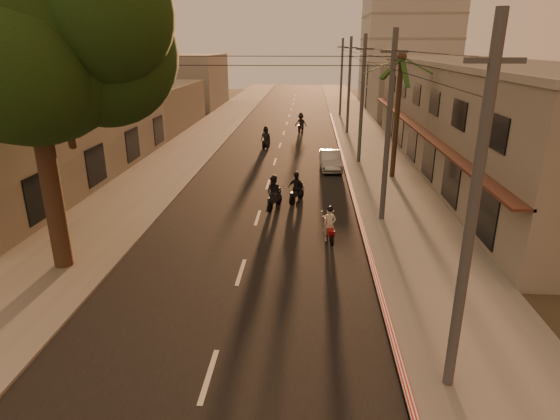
% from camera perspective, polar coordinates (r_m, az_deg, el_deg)
% --- Properties ---
extents(ground, '(160.00, 160.00, 0.00)m').
position_cam_1_polar(ground, '(16.52, -5.79, -10.74)').
color(ground, '#383023').
rests_on(ground, ground).
extents(road, '(10.00, 140.00, 0.02)m').
position_cam_1_polar(road, '(35.14, -0.62, 5.90)').
color(road, black).
rests_on(road, ground).
extents(sidewalk_right, '(5.00, 140.00, 0.12)m').
position_cam_1_polar(sidewalk_right, '(35.39, 11.64, 5.68)').
color(sidewalk_right, slate).
rests_on(sidewalk_right, ground).
extents(sidewalk_left, '(5.00, 140.00, 0.12)m').
position_cam_1_polar(sidewalk_left, '(36.45, -12.53, 6.01)').
color(sidewalk_left, slate).
rests_on(sidewalk_left, ground).
extents(curb_stripe, '(0.20, 60.00, 0.20)m').
position_cam_1_polar(curb_stripe, '(30.30, 8.36, 3.63)').
color(curb_stripe, '#AE1612').
rests_on(curb_stripe, ground).
extents(shophouse_row, '(8.80, 34.20, 7.30)m').
position_cam_1_polar(shophouse_row, '(34.35, 23.39, 10.19)').
color(shophouse_row, gray).
rests_on(shophouse_row, ground).
extents(left_building, '(8.20, 24.20, 5.20)m').
position_cam_1_polar(left_building, '(33.05, -26.68, 7.55)').
color(left_building, gray).
rests_on(left_building, ground).
extents(distant_tower, '(12.10, 12.10, 28.00)m').
position_cam_1_polar(distant_tower, '(71.57, 15.78, 23.45)').
color(distant_tower, '#B7B5B2').
rests_on(distant_tower, ground).
extents(broadleaf_tree, '(9.60, 8.70, 12.10)m').
position_cam_1_polar(broadleaf_tree, '(18.60, -27.26, 18.05)').
color(broadleaf_tree, black).
rests_on(broadleaf_tree, ground).
extents(palm_tree, '(5.00, 5.00, 8.20)m').
position_cam_1_polar(palm_tree, '(30.57, 14.55, 16.80)').
color(palm_tree, black).
rests_on(palm_tree, ground).
extents(utility_poles, '(1.20, 48.26, 9.00)m').
position_cam_1_polar(utility_poles, '(34.30, 10.16, 16.31)').
color(utility_poles, '#38383A').
rests_on(utility_poles, ground).
extents(filler_right, '(8.00, 14.00, 6.00)m').
position_cam_1_polar(filler_right, '(60.39, 14.99, 13.88)').
color(filler_right, gray).
rests_on(filler_right, ground).
extents(filler_left_near, '(8.00, 14.00, 4.40)m').
position_cam_1_polar(filler_left_near, '(51.18, -15.61, 12.01)').
color(filler_left_near, gray).
rests_on(filler_left_near, ground).
extents(filler_left_far, '(8.00, 14.00, 7.00)m').
position_cam_1_polar(filler_left_far, '(68.26, -10.79, 15.19)').
color(filler_left_far, gray).
rests_on(filler_left_far, ground).
extents(scooter_red, '(0.75, 1.66, 1.64)m').
position_cam_1_polar(scooter_red, '(20.84, 6.06, -1.89)').
color(scooter_red, black).
rests_on(scooter_red, ground).
extents(scooter_mid_a, '(1.24, 1.84, 1.87)m').
position_cam_1_polar(scooter_mid_a, '(24.75, -0.71, 2.03)').
color(scooter_mid_a, black).
rests_on(scooter_mid_a, ground).
extents(scooter_mid_b, '(1.25, 1.67, 1.74)m').
position_cam_1_polar(scooter_mid_b, '(25.82, 2.00, 2.64)').
color(scooter_mid_b, black).
rests_on(scooter_mid_b, ground).
extents(scooter_far_a, '(1.10, 1.87, 1.87)m').
position_cam_1_polar(scooter_far_a, '(39.80, -1.74, 8.74)').
color(scooter_far_a, black).
rests_on(scooter_far_a, ground).
extents(scooter_far_b, '(1.47, 1.97, 1.96)m').
position_cam_1_polar(scooter_far_b, '(47.27, 2.56, 10.52)').
color(scooter_far_b, black).
rests_on(scooter_far_b, ground).
extents(parked_car, '(1.74, 4.04, 1.29)m').
position_cam_1_polar(parked_car, '(33.04, 6.19, 6.03)').
color(parked_car, '#A0A3A8').
rests_on(parked_car, ground).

